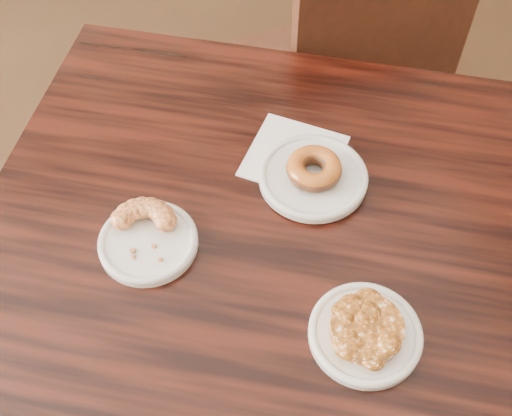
{
  "coord_description": "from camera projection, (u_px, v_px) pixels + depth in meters",
  "views": [
    {
      "loc": [
        0.16,
        -0.6,
        1.56
      ],
      "look_at": [
        0.23,
        -0.05,
        0.8
      ],
      "focal_mm": 45.0,
      "sensor_mm": 36.0,
      "label": 1
    }
  ],
  "objects": [
    {
      "name": "floor",
      "position": [
        164.0,
        389.0,
        1.6
      ],
      "size": [
        5.0,
        5.0,
        0.0
      ],
      "primitive_type": "plane",
      "color": "black",
      "rests_on": "ground"
    },
    {
      "name": "cafe_table",
      "position": [
        264.0,
        356.0,
        1.25
      ],
      "size": [
        1.16,
        1.16,
        0.75
      ],
      "primitive_type": "cube",
      "rotation": [
        0.0,
        0.0,
        -0.33
      ],
      "color": "black",
      "rests_on": "floor"
    },
    {
      "name": "chair_far",
      "position": [
        335.0,
        75.0,
        1.62
      ],
      "size": [
        0.53,
        0.53,
        0.9
      ],
      "primitive_type": null,
      "rotation": [
        0.0,
        0.0,
        3.37
      ],
      "color": "black",
      "rests_on": "floor"
    },
    {
      "name": "napkin",
      "position": [
        294.0,
        156.0,
        1.06
      ],
      "size": [
        0.2,
        0.2,
        0.0
      ],
      "primitive_type": "cube",
      "rotation": [
        0.0,
        0.0,
        -0.51
      ],
      "color": "white",
      "rests_on": "cafe_table"
    },
    {
      "name": "plate_donut",
      "position": [
        313.0,
        177.0,
        1.03
      ],
      "size": [
        0.17,
        0.17,
        0.01
      ],
      "primitive_type": "cylinder",
      "color": "silver",
      "rests_on": "napkin"
    },
    {
      "name": "plate_cruller",
      "position": [
        148.0,
        242.0,
        0.96
      ],
      "size": [
        0.15,
        0.15,
        0.01
      ],
      "primitive_type": "cylinder",
      "color": "silver",
      "rests_on": "cafe_table"
    },
    {
      "name": "plate_fritter",
      "position": [
        365.0,
        334.0,
        0.87
      ],
      "size": [
        0.15,
        0.15,
        0.01
      ],
      "primitive_type": "cylinder",
      "color": "white",
      "rests_on": "cafe_table"
    },
    {
      "name": "glazed_donut",
      "position": [
        314.0,
        169.0,
        1.01
      ],
      "size": [
        0.09,
        0.09,
        0.03
      ],
      "primitive_type": "torus",
      "color": "#953E15",
      "rests_on": "plate_donut"
    },
    {
      "name": "apple_fritter",
      "position": [
        367.0,
        327.0,
        0.85
      ],
      "size": [
        0.14,
        0.14,
        0.03
      ],
      "primitive_type": null,
      "color": "#472307",
      "rests_on": "plate_fritter"
    },
    {
      "name": "cruller_fragment",
      "position": [
        146.0,
        234.0,
        0.94
      ],
      "size": [
        0.12,
        0.12,
        0.03
      ],
      "primitive_type": null,
      "color": "brown",
      "rests_on": "plate_cruller"
    }
  ]
}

